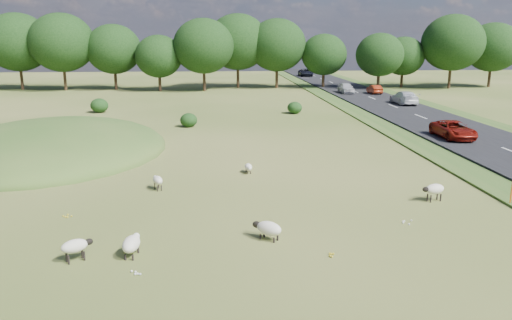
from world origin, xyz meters
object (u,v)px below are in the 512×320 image
at_px(car_5, 453,130).
at_px(marker_post, 511,193).
at_px(sheep_0, 248,167).
at_px(sheep_1, 75,246).
at_px(car_2, 404,97).
at_px(sheep_4, 434,189).
at_px(sheep_3, 268,228).
at_px(sheep_5, 158,180).
at_px(car_6, 306,72).
at_px(car_3, 375,89).
at_px(car_1, 346,88).
at_px(sheep_2, 132,244).
at_px(car_4, 312,69).

bearing_deg(car_5, marker_post, -105.93).
distance_m(sheep_0, sheep_1, 13.48).
height_order(car_2, car_5, car_2).
height_order(marker_post, sheep_0, marker_post).
bearing_deg(sheep_4, sheep_3, 10.92).
height_order(sheep_1, car_2, car_2).
bearing_deg(sheep_5, car_6, -37.93).
relative_size(marker_post, sheep_0, 1.18).
bearing_deg(car_3, sheep_3, 68.22).
bearing_deg(car_5, sheep_1, -139.69).
xyz_separation_m(sheep_1, sheep_5, (1.93, 8.57, -0.05)).
bearing_deg(sheep_1, car_5, 8.33).
relative_size(sheep_5, car_6, 0.20).
xyz_separation_m(car_1, car_6, (0.00, 33.01, 0.00)).
relative_size(sheep_2, car_2, 0.26).
bearing_deg(car_2, car_3, -90.00).
relative_size(sheep_4, car_5, 0.27).
height_order(sheep_5, car_5, car_5).
relative_size(car_4, car_6, 0.99).
height_order(sheep_1, sheep_5, sheep_1).
xyz_separation_m(sheep_4, car_2, (11.54, 34.90, 0.40)).
distance_m(sheep_3, sheep_5, 8.80).
bearing_deg(car_1, car_2, -73.05).
distance_m(sheep_1, sheep_3, 7.21).
relative_size(sheep_5, car_5, 0.23).
distance_m(sheep_3, car_4, 99.25).
height_order(sheep_0, car_4, car_4).
bearing_deg(sheep_1, sheep_3, -20.59).
distance_m(car_1, car_3, 3.97).
xyz_separation_m(marker_post, car_3, (8.11, 47.07, 0.26)).
xyz_separation_m(car_1, car_3, (3.80, -1.13, -0.13)).
relative_size(marker_post, car_3, 0.32).
distance_m(sheep_5, car_2, 40.72).
relative_size(marker_post, sheep_3, 0.93).
distance_m(sheep_0, car_1, 44.57).
height_order(sheep_4, car_3, car_3).
bearing_deg(car_1, sheep_0, -111.71).
relative_size(sheep_1, sheep_3, 0.90).
height_order(marker_post, car_3, car_3).
xyz_separation_m(marker_post, car_5, (4.31, 15.09, 0.31)).
distance_m(sheep_5, car_3, 50.10).
bearing_deg(sheep_3, car_5, -93.39).
distance_m(sheep_3, car_2, 43.96).
relative_size(sheep_4, car_6, 0.24).
height_order(sheep_0, sheep_3, sheep_3).
bearing_deg(sheep_4, car_6, -110.51).
height_order(marker_post, car_1, car_1).
bearing_deg(sheep_0, car_6, 162.81).
bearing_deg(car_5, sheep_3, -131.56).
height_order(sheep_2, car_5, car_5).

